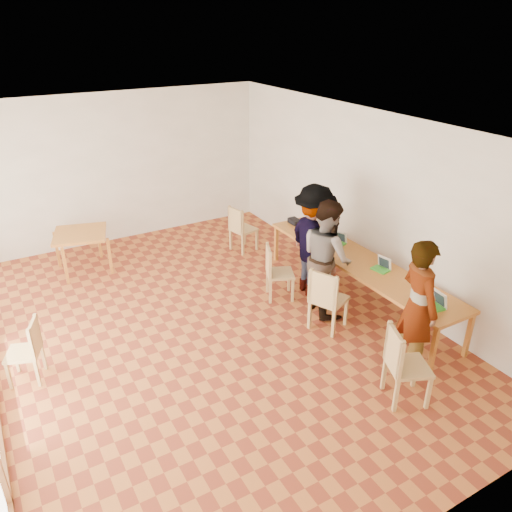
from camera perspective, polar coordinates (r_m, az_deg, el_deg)
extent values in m
plane|color=#AC5C29|center=(7.71, -5.76, -8.15)|extent=(8.00, 8.00, 0.00)
cube|color=#EEE3CE|center=(10.58, -15.32, 9.64)|extent=(6.00, 0.10, 3.00)
cube|color=#EEE3CE|center=(4.21, 17.77, -17.43)|extent=(6.00, 0.10, 3.00)
cube|color=#EEE3CE|center=(8.53, 12.49, 6.11)|extent=(0.10, 8.00, 3.00)
cube|color=white|center=(6.53, -6.96, 14.39)|extent=(6.00, 8.00, 0.04)
cube|color=#C2732B|center=(8.18, 11.62, -0.60)|extent=(0.80, 4.00, 0.05)
cube|color=#C2732B|center=(7.02, 19.61, -10.10)|extent=(0.06, 0.06, 0.70)
cube|color=#C2732B|center=(9.55, 2.33, 1.43)|extent=(0.06, 0.06, 0.70)
cube|color=#C2732B|center=(7.49, 23.11, -8.32)|extent=(0.06, 0.06, 0.70)
cube|color=#C2732B|center=(9.90, 5.67, 2.24)|extent=(0.06, 0.06, 0.70)
cube|color=#C2732B|center=(9.56, -19.49, 2.38)|extent=(0.90, 0.90, 0.05)
cube|color=#C2732B|center=(9.31, -20.97, -1.06)|extent=(0.05, 0.05, 0.70)
cube|color=#C2732B|center=(10.02, -21.80, 0.70)|extent=(0.05, 0.05, 0.70)
cube|color=#C2732B|center=(9.42, -16.37, -0.02)|extent=(0.05, 0.05, 0.70)
cube|color=#C2732B|center=(10.12, -17.50, 1.66)|extent=(0.05, 0.05, 0.70)
cube|color=tan|center=(6.41, 17.03, -12.01)|extent=(0.62, 0.62, 0.04)
cube|color=tan|center=(6.18, 15.51, -10.29)|extent=(0.23, 0.45, 0.49)
cube|color=tan|center=(7.53, 8.33, -4.90)|extent=(0.62, 0.62, 0.04)
cube|color=tan|center=(7.23, 7.67, -3.78)|extent=(0.24, 0.45, 0.49)
cube|color=tan|center=(8.25, 2.77, -2.02)|extent=(0.57, 0.57, 0.04)
cube|color=tan|center=(8.12, 1.45, -0.55)|extent=(0.21, 0.41, 0.45)
cube|color=tan|center=(9.95, -1.42, 3.07)|extent=(0.52, 0.52, 0.04)
cube|color=tan|center=(9.73, -2.31, 4.11)|extent=(0.14, 0.43, 0.45)
cube|color=tan|center=(7.13, -25.06, -10.00)|extent=(0.52, 0.52, 0.04)
cube|color=tan|center=(6.95, -23.97, -8.43)|extent=(0.18, 0.39, 0.42)
imported|color=gray|center=(6.74, 18.02, -5.52)|extent=(0.59, 0.76, 1.86)
imported|color=gray|center=(7.77, 8.08, -0.12)|extent=(0.83, 1.00, 1.85)
imported|color=gray|center=(8.23, 6.61, 1.72)|extent=(0.85, 1.31, 1.91)
cube|color=green|center=(7.15, 19.61, -5.43)|extent=(0.22, 0.29, 0.03)
cube|color=white|center=(7.16, 20.30, -4.59)|extent=(0.11, 0.25, 0.22)
cube|color=green|center=(7.91, 14.02, -1.52)|extent=(0.22, 0.28, 0.03)
cube|color=white|center=(7.93, 14.48, -0.73)|extent=(0.11, 0.24, 0.21)
cube|color=green|center=(8.67, 9.33, 1.45)|extent=(0.25, 0.29, 0.03)
cube|color=white|center=(8.71, 9.68, 2.17)|extent=(0.14, 0.24, 0.21)
imported|color=gold|center=(8.87, 5.12, 2.54)|extent=(0.15, 0.15, 0.10)
cylinder|color=#207244|center=(8.70, 8.13, 2.54)|extent=(0.07, 0.07, 0.28)
cylinder|color=silver|center=(8.45, 8.14, 1.09)|extent=(0.07, 0.07, 0.09)
cylinder|color=white|center=(7.13, 17.52, -5.03)|extent=(0.08, 0.08, 0.06)
cube|color=#E75278|center=(8.65, 6.02, 1.55)|extent=(0.05, 0.10, 0.01)
cube|color=black|center=(9.42, 4.44, 3.97)|extent=(0.16, 0.26, 0.09)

